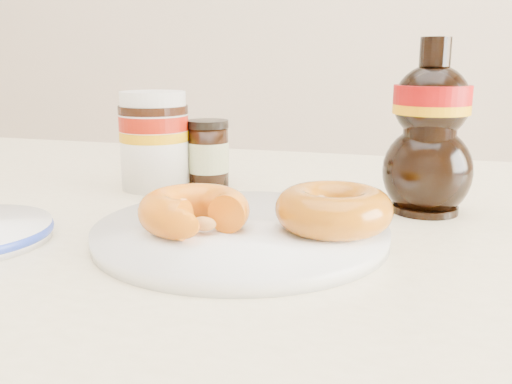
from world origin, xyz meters
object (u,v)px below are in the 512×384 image
(dining_table, at_px, (202,284))
(dark_jar, at_px, (208,154))
(plate, at_px, (241,231))
(donut_whole, at_px, (334,209))
(nutella_jar, at_px, (154,137))
(syrup_bottle, at_px, (430,127))
(donut_bitten, at_px, (194,210))

(dining_table, height_order, dark_jar, dark_jar)
(dark_jar, bearing_deg, plate, -60.96)
(plate, relative_size, donut_whole, 2.58)
(plate, height_order, dark_jar, dark_jar)
(nutella_jar, bearing_deg, syrup_bottle, -3.64)
(donut_bitten, height_order, donut_whole, donut_whole)
(donut_whole, distance_m, nutella_jar, 0.31)
(dining_table, bearing_deg, syrup_bottle, 19.01)
(donut_bitten, relative_size, syrup_bottle, 0.54)
(donut_whole, bearing_deg, plate, -172.19)
(plate, distance_m, donut_whole, 0.09)
(syrup_bottle, bearing_deg, dark_jar, 169.42)
(dining_table, height_order, plate, plate)
(donut_whole, xyz_separation_m, syrup_bottle, (0.08, 0.14, 0.06))
(donut_whole, bearing_deg, syrup_bottle, 60.33)
(donut_whole, xyz_separation_m, nutella_jar, (-0.26, 0.16, 0.04))
(nutella_jar, bearing_deg, donut_bitten, -55.01)
(donut_bitten, bearing_deg, dark_jar, 112.04)
(donut_bitten, bearing_deg, plate, 38.28)
(plate, distance_m, nutella_jar, 0.26)
(donut_bitten, xyz_separation_m, donut_whole, (0.12, 0.04, 0.00))
(dining_table, height_order, nutella_jar, nutella_jar)
(dining_table, bearing_deg, plate, -45.10)
(plate, xyz_separation_m, syrup_bottle, (0.17, 0.15, 0.09))
(plate, height_order, nutella_jar, nutella_jar)
(nutella_jar, relative_size, dark_jar, 1.43)
(dining_table, bearing_deg, dark_jar, 107.86)
(donut_whole, bearing_deg, dark_jar, 136.03)
(dark_jar, bearing_deg, donut_whole, -43.97)
(plate, height_order, donut_bitten, donut_bitten)
(dark_jar, bearing_deg, dining_table, -72.14)
(donut_bitten, bearing_deg, nutella_jar, 128.55)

